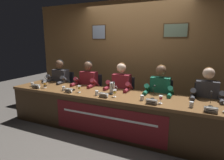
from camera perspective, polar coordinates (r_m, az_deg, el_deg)
ground_plane at (r=3.72m, az=0.00°, el=-14.81°), size 12.00×12.00×0.00m
wall_back_panelled at (r=4.53m, az=6.78°, el=7.11°), size 5.43×0.14×2.60m
conference_table at (r=3.42m, az=-0.80°, el=-8.00°), size 4.23×0.82×0.72m
chair_far_left at (r=4.83m, az=-14.20°, el=-3.23°), size 0.44×0.44×0.91m
panelist_far_left at (r=4.62m, az=-15.92°, el=-0.48°), size 0.51×0.48×1.24m
nameplate_far_left at (r=4.12m, az=-22.16°, el=-1.78°), size 0.20×0.06×0.08m
juice_glass_far_left at (r=4.08m, az=-19.77°, el=-1.07°), size 0.06×0.06×0.12m
water_cup_far_left at (r=4.32m, az=-23.10°, el=-1.29°), size 0.06×0.06×0.08m
microphone_far_left at (r=4.25m, az=-19.32°, el=-0.70°), size 0.06×0.17×0.22m
chair_left at (r=4.39m, az=-6.14°, el=-4.43°), size 0.44×0.44×0.91m
panelist_left at (r=4.16m, az=-7.62°, el=-1.45°), size 0.51×0.48×1.24m
nameplate_left at (r=3.59m, az=-13.15°, el=-3.12°), size 0.16×0.06×0.08m
juice_glass_left at (r=3.55m, az=-9.93°, el=-2.36°), size 0.06×0.06×0.12m
water_cup_left at (r=3.75m, az=-14.50°, el=-2.58°), size 0.06×0.06×0.08m
microphone_left at (r=3.76m, az=-11.32°, el=-1.84°), size 0.06×0.17×0.22m
chair_center at (r=4.06m, az=3.50°, el=-5.73°), size 0.44×0.44×0.91m
panelist_center at (r=3.81m, az=2.46°, el=-2.59°), size 0.51×0.48×1.24m
nameplate_center at (r=3.20m, az=-2.63°, el=-4.62°), size 0.16×0.06×0.08m
juice_glass_center at (r=3.22m, az=0.84°, el=-3.69°), size 0.06×0.06×0.12m
water_cup_center at (r=3.33m, az=-4.64°, el=-4.03°), size 0.06×0.06×0.08m
microphone_center at (r=3.39m, az=0.02°, el=-3.09°), size 0.06×0.17×0.22m
chair_right at (r=3.86m, az=14.51°, el=-7.02°), size 0.44×0.44×0.91m
panelist_right at (r=3.60m, az=14.16°, el=-3.81°), size 0.51×0.48×1.24m
nameplate_right at (r=2.92m, az=11.92°, el=-6.48°), size 0.17×0.06×0.08m
juice_glass_right at (r=2.98m, az=14.61°, el=-5.33°), size 0.06×0.06×0.12m
water_cup_right at (r=3.09m, az=9.13°, el=-5.44°), size 0.06×0.06×0.08m
microphone_right at (r=3.20m, az=12.42°, el=-4.27°), size 0.06×0.17×0.22m
chair_far_right at (r=3.82m, az=26.28°, el=-8.10°), size 0.44×0.44×0.91m
panelist_far_right at (r=3.55m, az=26.75°, el=-4.93°), size 0.51×0.48×1.24m
nameplate_far_right at (r=2.86m, az=27.85°, el=-8.06°), size 0.17×0.06×0.08m
water_cup_far_right at (r=2.97m, az=23.00°, el=-6.96°), size 0.06×0.06×0.08m
microphone_far_right at (r=3.12m, az=27.86°, el=-5.81°), size 0.06×0.17×0.22m
water_pitcher_central at (r=3.48m, az=0.10°, el=-2.32°), size 0.15×0.10×0.21m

